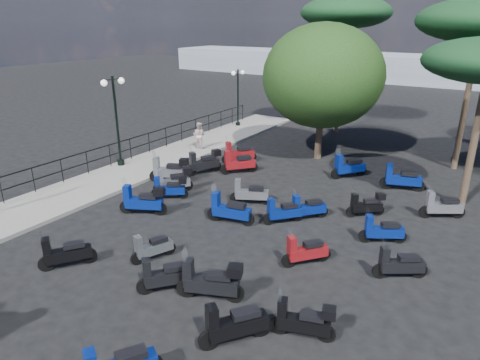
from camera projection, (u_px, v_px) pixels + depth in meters
The scene contains 33 objects.
ground at pixel (190, 237), 14.64m from camera, with size 120.00×120.00×0.00m, color black.
sidewalk at pixel (122, 175), 20.25m from camera, with size 3.00×30.00×0.15m, color slate.
railing at pixel (98, 155), 20.46m from camera, with size 0.04×26.04×1.10m.
lamp_post_1 at pixel (116, 116), 20.55m from camera, with size 0.37×1.29×4.37m.
lamp_post_2 at pixel (238, 94), 28.69m from camera, with size 0.43×1.10×3.77m.
pedestrian_far at pixel (199, 135), 23.98m from camera, with size 0.72×0.56×1.48m, color beige.
scooter_2 at pixel (143, 201), 16.14m from camera, with size 1.71×1.01×1.46m.
scooter_3 at pixel (170, 170), 19.38m from camera, with size 1.73×1.07×1.49m.
scooter_4 at pixel (173, 181), 18.21m from camera, with size 1.19×1.47×1.38m.
scooter_5 at pixel (204, 163), 20.48m from camera, with size 1.07×1.66×1.45m.
scooter_7 at pixel (66, 253), 12.69m from camera, with size 1.06×1.43×1.33m.
scooter_8 at pixel (152, 248), 13.10m from camera, with size 0.74×1.40×1.18m.
scooter_9 at pixel (250, 193), 17.08m from camera, with size 1.54×0.93×1.34m.
scooter_10 at pixel (170, 188), 17.57m from camera, with size 1.35×1.01×1.23m.
scooter_11 at pixel (238, 163), 20.50m from camera, with size 1.30×1.46×1.47m.
scooter_14 at pixel (166, 276), 11.57m from camera, with size 1.17×1.34×1.33m.
scooter_15 at pixel (229, 210), 15.47m from camera, with size 1.79×0.69×1.44m.
scooter_16 at pixel (307, 208), 15.77m from camera, with size 1.13×1.27×1.28m.
scooter_17 at pixel (348, 167), 19.94m from camera, with size 1.25×1.55×1.49m.
scooter_19 at pixel (211, 282), 11.17m from camera, with size 1.74×0.94×1.46m.
scooter_20 at pixel (234, 325), 9.67m from camera, with size 1.18×1.50×1.43m.
scooter_21 at pixel (305, 251), 12.84m from camera, with size 1.09×1.29×1.27m.
scooter_22 at pixel (366, 205), 16.01m from camera, with size 1.22×1.09×1.19m.
scooter_23 at pixel (401, 179), 18.48m from camera, with size 1.81×0.86×1.49m.
scooter_26 at pixel (304, 321), 9.83m from camera, with size 1.50×0.71×1.23m.
scooter_27 at pixel (399, 264), 12.16m from camera, with size 1.38×0.98×1.26m.
scooter_28 at pixel (382, 231), 14.10m from camera, with size 1.42×0.92×1.26m.
scooter_29 at pixel (442, 206), 15.87m from camera, with size 1.50×1.02×1.35m.
scooter_30 at pixel (238, 154), 21.98m from camera, with size 1.30×1.46×1.47m.
scooter_32 at pixel (283, 212), 15.47m from camera, with size 1.13×1.27×1.28m.
broadleaf_tree at pixel (323, 76), 21.43m from camera, with size 6.10×6.10×6.91m.
pine_2 at pixel (346, 13), 25.63m from camera, with size 5.45×5.45×8.34m.
distant_hills at pixel (433, 70), 49.64m from camera, with size 70.00×8.00×3.00m, color gray.
Camera 1 is at (8.44, -10.06, 6.97)m, focal length 32.00 mm.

